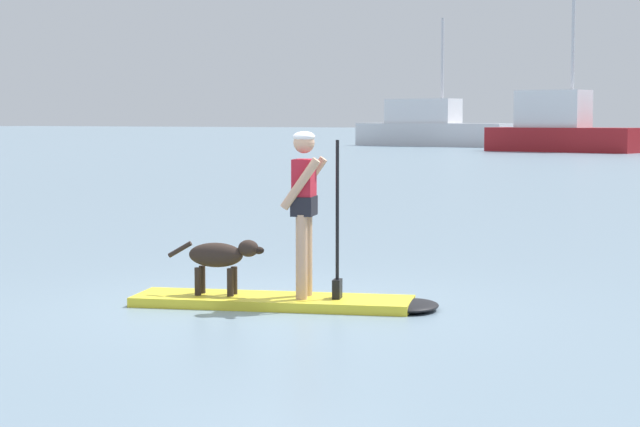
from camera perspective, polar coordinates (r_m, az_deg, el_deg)
The scene contains 6 objects.
ground_plane at distance 11.85m, azimuth -2.42°, elevation -4.70°, with size 400.00×400.00×0.00m, color gray.
paddleboard at distance 11.79m, azimuth -1.35°, elevation -4.50°, with size 3.28×1.76×0.10m.
person_paddler at distance 11.64m, azimuth -0.74°, elevation 0.63°, with size 0.67×0.58×1.73m.
dog at distance 11.91m, azimuth -5.07°, elevation -2.21°, with size 1.02×0.43×0.59m.
moored_boat_outer at distance 79.67m, azimuth 5.66°, elevation 4.33°, with size 11.88×4.08×8.91m.
moored_boat_far_port at distance 67.47m, azimuth 12.07°, elevation 4.23°, with size 9.28×4.06×11.35m.
Camera 1 is at (6.25, -9.87, 1.96)m, focal length 63.15 mm.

